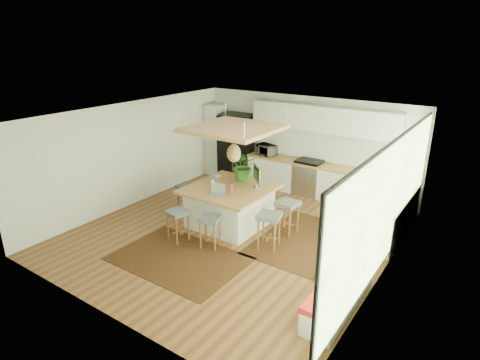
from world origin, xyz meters
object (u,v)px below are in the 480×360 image
Objects in this scene: fridge at (237,150)px; stool_right_back at (287,219)px; stool_right_front at (269,233)px; monitor at (257,177)px; laptop at (217,190)px; microwave at (266,149)px; island_plant at (244,169)px; stool_near_right at (210,232)px; island at (230,206)px; stool_left_side at (187,198)px; stool_near_left at (178,226)px.

stool_right_back is at bearing -53.98° from fridge.
stool_right_front is 1.46m from monitor.
laptop is (1.80, -3.36, 0.12)m from fridge.
island_plant reaches higher than microwave.
monitor reaches higher than stool_near_right.
stool_right_front reaches higher than stool_near_right.
stool_right_front is 1.93m from island_plant.
monitor reaches higher than stool_right_back.
laptop is (-1.30, -0.89, 0.70)m from stool_right_back.
fridge is 2.93× the size of stool_near_right.
stool_right_back is at bearing 55.35° from stool_near_right.
island is at bearing 75.49° from laptop.
stool_near_right is 0.97× the size of stool_left_side.
stool_near_left is 0.98× the size of stool_left_side.
microwave is at bearing 93.85° from stool_near_left.
stool_right_front is at bearing -9.78° from stool_left_side.
stool_near_right is at bearing -77.87° from fridge.
stool_left_side is at bearing -172.30° from stool_right_back.
monitor is at bearing 178.11° from stool_right_back.
monitor is at bearing 60.57° from stool_near_left.
stool_left_side is 0.96× the size of island_plant.
stool_right_front is (3.11, -3.29, -0.57)m from fridge.
monitor is (0.95, 1.69, 0.83)m from stool_near_left.
island_plant is at bearing 169.69° from stool_right_back.
stool_right_back is at bearing 90.60° from stool_right_front.
stool_near_right is 1.99m from stool_left_side.
island is 0.96m from monitor.
island reaches higher than stool_near_right.
microwave is at bearing 121.95° from stool_right_front.
stool_near_right is (0.75, 0.17, 0.00)m from stool_near_left.
stool_near_left is 1.27× the size of microwave.
island reaches higher than stool_right_back.
microwave reaches higher than stool_near_left.
fridge is 4.01m from stool_right_back.
laptop reaches higher than stool_right_front.
monitor is (2.27, -2.44, 0.26)m from fridge.
island_plant reaches higher than stool_left_side.
stool_near_left is 1.98m from stool_right_front.
laptop is at bearing 114.44° from stool_near_right.
island_plant reaches higher than stool_right_back.
island_plant is (-0.02, 0.60, 0.76)m from island.
stool_right_back is at bearing -37.73° from microwave.
fridge is at bearing 141.46° from stool_right_back.
stool_right_back is at bearing -10.31° from island_plant.
laptop is at bearing -21.23° from stool_left_side.
stool_left_side is 1.30× the size of monitor.
monitor is at bearing 37.44° from island.
stool_near_right is 4.20m from microwave.
island_plant is at bearing 141.83° from stool_right_front.
laptop is at bearing -87.62° from island_plant.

